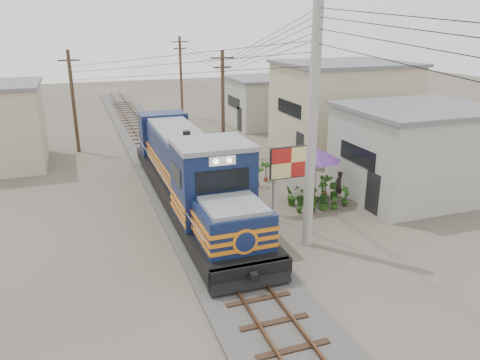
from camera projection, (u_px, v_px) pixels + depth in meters
name	position (u px, v px, depth m)	size (l,w,h in m)	color
ground	(222.00, 252.00, 18.71)	(120.00, 120.00, 0.00)	#473F35
ballast	(171.00, 176.00, 27.61)	(3.60, 70.00, 0.16)	#595651
track	(171.00, 173.00, 27.56)	(1.15, 70.00, 0.12)	#51331E
locomotive	(191.00, 173.00, 22.59)	(3.04, 16.56, 4.10)	black
utility_pole_main	(312.00, 125.00, 17.77)	(0.40, 0.40, 10.00)	#9E9B93
wooden_pole_mid	(223.00, 101.00, 31.46)	(1.60, 0.24, 7.00)	#4C3826
wooden_pole_far	(181.00, 76.00, 43.97)	(1.60, 0.24, 7.50)	#4C3826
wooden_pole_left	(73.00, 100.00, 32.02)	(1.60, 0.24, 7.00)	#4C3826
power_lines	(168.00, 46.00, 23.83)	(9.65, 19.00, 3.30)	black
shophouse_front	(415.00, 151.00, 24.28)	(7.35, 6.30, 4.70)	gray
shophouse_mid	(342.00, 107.00, 32.39)	(8.40, 7.35, 6.20)	tan
shophouse_back	(266.00, 101.00, 41.16)	(6.30, 6.30, 4.20)	gray
billboard	(291.00, 164.00, 21.90)	(2.11, 0.17, 3.26)	#99999E
market_umbrella	(317.00, 154.00, 23.31)	(3.18, 3.18, 2.79)	black
vendor	(339.00, 185.00, 24.15)	(0.54, 0.35, 1.47)	black
plant_nursery	(316.00, 197.00, 23.25)	(3.18, 1.96, 1.10)	#234C15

